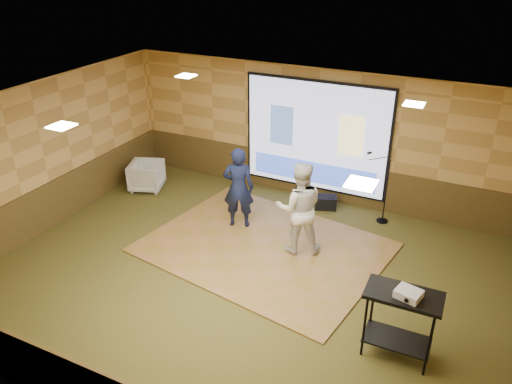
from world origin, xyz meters
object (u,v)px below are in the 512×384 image
at_px(player_right, 299,208).
at_px(mic_stand, 382,200).
at_px(projector_screen, 315,138).
at_px(av_table, 401,311).
at_px(banquet_chair, 147,176).
at_px(duffel_bag, 326,202).
at_px(player_left, 238,188).
at_px(dance_floor, 264,247).
at_px(projector, 408,294).

xyz_separation_m(player_right, mic_stand, (1.16, 1.85, -0.45)).
xyz_separation_m(projector_screen, av_table, (2.77, -4.16, -0.69)).
bearing_deg(banquet_chair, duffel_bag, -97.63).
height_order(player_left, mic_stand, player_left).
xyz_separation_m(player_right, av_table, (2.25, -1.90, -0.15)).
bearing_deg(duffel_bag, av_table, -58.51).
height_order(dance_floor, player_left, player_left).
bearing_deg(mic_stand, projector_screen, -177.04).
height_order(banquet_chair, duffel_bag, banquet_chair).
distance_m(dance_floor, av_table, 3.44).
height_order(player_left, banquet_chair, player_left).
xyz_separation_m(dance_floor, player_left, (-0.83, 0.54, 0.88)).
bearing_deg(duffel_bag, mic_stand, -1.98).
xyz_separation_m(dance_floor, duffel_bag, (0.56, 2.07, 0.13)).
height_order(projector_screen, player_left, projector_screen).
relative_size(dance_floor, player_left, 2.54).
xyz_separation_m(projector, banquet_chair, (-6.55, 2.91, -0.80)).
height_order(player_left, duffel_bag, player_left).
relative_size(projector, banquet_chair, 0.43).
relative_size(mic_stand, banquet_chair, 2.03).
distance_m(av_table, duffel_bag, 4.49).
distance_m(dance_floor, player_left, 1.32).
relative_size(projector_screen, duffel_bag, 7.15).
bearing_deg(duffel_bag, banquet_chair, -167.41).
xyz_separation_m(projector_screen, player_left, (-0.94, -1.90, -0.58)).
bearing_deg(av_table, mic_stand, 106.26).
distance_m(player_left, av_table, 4.34).
relative_size(av_table, duffel_bag, 2.35).
relative_size(av_table, projector, 3.33).
xyz_separation_m(dance_floor, projector, (2.93, -1.77, 1.13)).
bearing_deg(projector_screen, duffel_bag, -39.37).
height_order(dance_floor, projector, projector).
bearing_deg(av_table, player_left, 148.68).
distance_m(projector_screen, duffel_bag, 1.45).
distance_m(av_table, projector, 0.37).
bearing_deg(duffel_bag, projector, -58.25).
bearing_deg(dance_floor, duffel_bag, 74.99).
distance_m(projector_screen, banquet_chair, 4.10).
xyz_separation_m(projector_screen, banquet_chair, (-3.72, -1.30, -1.13)).
relative_size(dance_floor, player_right, 2.41).
bearing_deg(player_left, projector, 128.14).
height_order(projector_screen, player_right, projector_screen).
bearing_deg(mic_stand, projector, -56.39).
relative_size(player_right, av_table, 1.66).
bearing_deg(banquet_chair, player_left, -122.38).
height_order(mic_stand, banquet_chair, mic_stand).
height_order(projector_screen, mic_stand, projector_screen).
distance_m(player_left, player_right, 1.50).
height_order(dance_floor, av_table, av_table).
distance_m(dance_floor, duffel_bag, 2.15).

